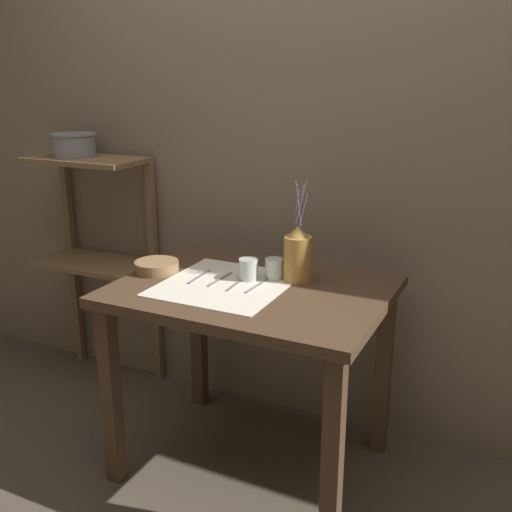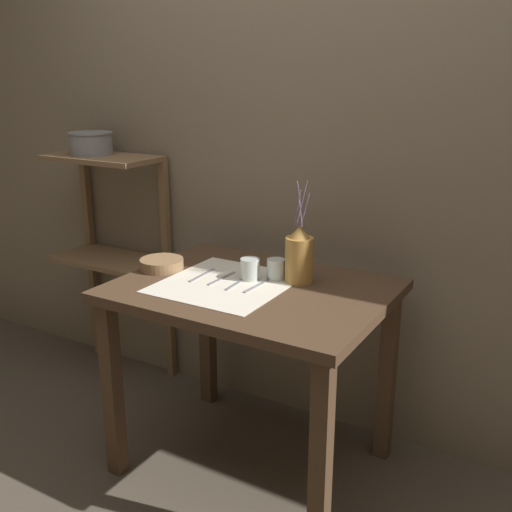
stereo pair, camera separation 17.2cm
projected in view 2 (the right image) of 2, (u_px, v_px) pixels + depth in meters
ground_plane at (253, 462)px, 2.48m from camera, size 12.00×12.00×0.00m
stone_wall_back at (312, 158)px, 2.53m from camera, size 7.00×0.06×2.40m
wooden_table at (253, 315)px, 2.29m from camera, size 1.01×0.76×0.78m
wooden_shelf_unit at (112, 225)px, 3.01m from camera, size 0.56×0.30×1.16m
linen_cloth at (226, 283)px, 2.28m from camera, size 0.46×0.49×0.00m
pitcher_with_flowers at (299, 256)px, 2.26m from camera, size 0.11×0.11×0.40m
wooden_bowl at (162, 264)px, 2.44m from camera, size 0.18×0.18×0.04m
glass_tumbler_near at (250, 269)px, 2.30m from camera, size 0.07×0.07×0.08m
glass_tumbler_far at (276, 269)px, 2.31m from camera, size 0.07×0.07×0.08m
fork_outer at (202, 275)px, 2.36m from camera, size 0.02×0.18×0.00m
fork_inner at (221, 279)px, 2.32m from camera, size 0.02×0.18×0.00m
knife_center at (238, 283)px, 2.27m from camera, size 0.02×0.18×0.00m
spoon_inner at (265, 281)px, 2.28m from camera, size 0.03×0.19×0.02m
metal_pot_large at (91, 143)px, 2.89m from camera, size 0.21×0.21×0.11m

